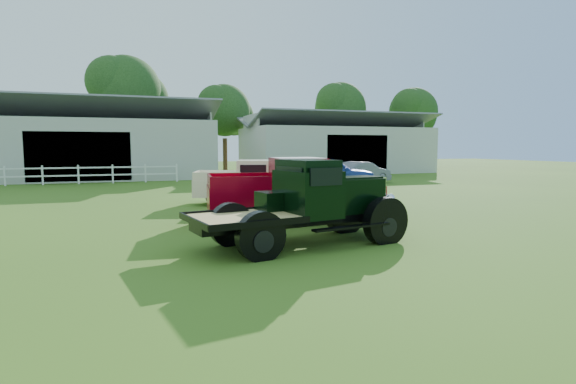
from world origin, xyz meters
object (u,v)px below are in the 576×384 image
object	(u,v)px
white_pickup	(252,182)
misc_car_blue	(329,173)
vintage_flatbed	(304,203)
red_pickup	(294,189)
misc_car_grey	(361,173)

from	to	relation	value
white_pickup	misc_car_blue	size ratio (longest dim) A/B	0.93
vintage_flatbed	red_pickup	bearing A→B (deg)	63.82
vintage_flatbed	misc_car_blue	size ratio (longest dim) A/B	1.00
vintage_flatbed	misc_car_blue	xyz separation A→B (m)	(6.86, 13.32, -0.14)
red_pickup	vintage_flatbed	bearing A→B (deg)	-99.30
vintage_flatbed	misc_car_blue	distance (m)	14.98
misc_car_blue	misc_car_grey	world-z (taller)	misc_car_blue
misc_car_blue	misc_car_grey	bearing A→B (deg)	-51.25
misc_car_blue	white_pickup	bearing A→B (deg)	139.81
vintage_flatbed	misc_car_grey	bearing A→B (deg)	47.14
red_pickup	misc_car_blue	bearing A→B (deg)	66.87
red_pickup	misc_car_blue	world-z (taller)	red_pickup
red_pickup	misc_car_grey	world-z (taller)	red_pickup
red_pickup	misc_car_grey	bearing A→B (deg)	60.22
white_pickup	vintage_flatbed	bearing A→B (deg)	-79.25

